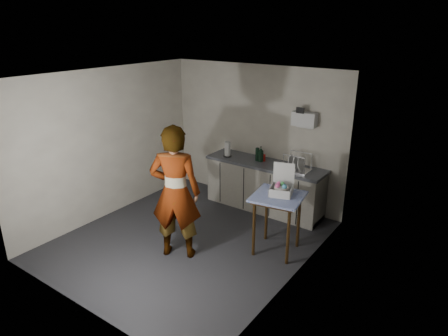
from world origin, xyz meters
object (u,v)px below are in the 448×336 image
Objects in this scene: paper_towel at (227,150)px; dark_bottle at (257,154)px; bakery_box at (281,188)px; soap_bottle at (261,154)px; soda_can at (264,158)px; dish_rack at (297,167)px; side_table at (278,203)px; standing_man at (175,193)px; kitchen_counter at (264,187)px.

dark_bottle is at bearing 10.41° from paper_towel.
soap_bottle is at bearing 114.96° from bakery_box.
paper_towel is at bearing 131.72° from bakery_box.
dish_rack is at bearing -8.39° from soda_can.
side_table is 1.99m from paper_towel.
bakery_box is (1.08, -1.12, -0.01)m from dark_bottle.
bakery_box is (0.97, -1.17, 0.05)m from soda_can.
standing_man is at bearing -94.73° from soap_bottle.
soda_can is at bearing 112.65° from bakery_box.
soap_bottle is at bearing -118.34° from soda_can.
soap_bottle is at bearing 8.80° from paper_towel.
standing_man reaches higher than bakery_box.
dark_bottle is at bearing 175.70° from soap_bottle.
kitchen_counter is 0.84m from dish_rack.
bakery_box reaches higher than dish_rack.
soda_can is 0.28× the size of bakery_box.
soap_bottle is 0.74m from dish_rack.
dish_rack is 0.99× the size of bakery_box.
dark_bottle is 0.56× the size of dish_rack.
side_table is 1.50m from standing_man.
soda_can reaches higher than kitchen_counter.
kitchen_counter is 1.12× the size of standing_man.
bakery_box is (1.00, -1.12, -0.03)m from soap_bottle.
kitchen_counter is at bearing 118.00° from side_table.
kitchen_counter is 1.52m from side_table.
kitchen_counter is 0.63m from dark_bottle.
bakery_box reaches higher than paper_towel.
soda_can is at bearing 118.72° from side_table.
dark_bottle is at bearing 176.02° from kitchen_counter.
bakery_box is (0.27, -1.07, 0.04)m from dish_rack.
soap_bottle reaches higher than side_table.
kitchen_counter is 0.63m from soap_bottle.
soap_bottle is (-0.99, 1.19, 0.25)m from side_table.
bakery_box is at bearing -167.16° from standing_man.
paper_towel reaches higher than side_table.
standing_man is at bearing -113.80° from dish_rack.
soda_can is (-0.07, 0.06, 0.54)m from kitchen_counter.
standing_man is at bearing -92.72° from dark_bottle.
soap_bottle is 1.17× the size of dark_bottle.
dark_bottle is at bearing -120.19° from standing_man.
standing_man reaches higher than soda_can.
kitchen_counter is at bearing 176.39° from dish_rack.
bakery_box is (0.01, 0.07, 0.22)m from side_table.
dark_bottle is (-0.11, -0.05, 0.06)m from soda_can.
standing_man is (-1.17, -0.93, 0.20)m from side_table.
soap_bottle is (-0.10, 0.01, 0.63)m from kitchen_counter.
dish_rack reaches higher than side_table.
dish_rack is at bearing -3.63° from soap_bottle.
dish_rack is at bearing -141.27° from standing_man.
dish_rack reaches higher than soap_bottle.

